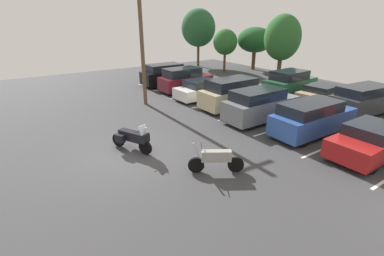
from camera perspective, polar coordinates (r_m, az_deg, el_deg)
ground at (r=12.81m, az=-12.47°, el=-5.39°), size 44.00×44.00×0.10m
motorcycle_touring at (r=12.80m, az=-12.13°, el=-1.97°), size 2.09×1.25×1.36m
motorcycle_second at (r=10.88m, az=4.87°, el=-6.40°), size 1.28×1.91×1.28m
parking_stripes at (r=18.12m, az=11.36°, el=3.01°), size 23.07×4.85×0.01m
car_black at (r=25.42m, az=-5.23°, el=10.85°), size 1.94×4.59×1.89m
car_maroon at (r=23.07m, az=-1.49°, el=9.85°), size 1.89×4.35×1.92m
car_white at (r=20.97m, az=2.55°, el=7.92°), size 2.00×4.77×1.45m
car_champagne at (r=18.79m, az=8.49°, el=7.03°), size 1.94×4.81×1.99m
car_grey at (r=16.67m, az=13.78°, el=4.59°), size 1.84×4.63×1.90m
car_blue at (r=15.50m, az=23.42°, el=1.90°), size 1.92×4.90×1.77m
car_red at (r=14.37m, az=32.99°, el=-2.08°), size 1.92×4.70×1.49m
car_far_green at (r=23.24m, az=19.43°, el=8.72°), size 2.21×4.55×1.90m
car_far_tan at (r=21.78m, az=25.35°, el=6.35°), size 2.23×4.68×1.38m
car_far_charcoal at (r=20.39m, az=32.05°, el=4.95°), size 2.26×4.99×1.86m
utility_pole at (r=19.22m, az=-10.21°, el=16.51°), size 0.25×1.80×7.77m
tree_far_left at (r=34.00m, az=12.79°, el=17.17°), size 4.00×4.00×4.74m
tree_center_left at (r=30.01m, az=18.04°, el=17.18°), size 3.54×3.54×6.06m
tree_far_right at (r=35.44m, az=1.32°, el=19.79°), size 4.07×4.07×6.73m
tree_right at (r=31.54m, az=6.83°, el=17.06°), size 2.57×2.57×4.59m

